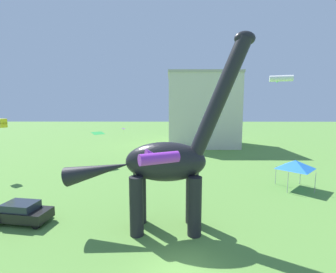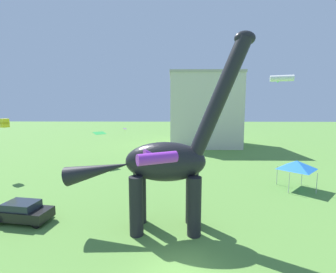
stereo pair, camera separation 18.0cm
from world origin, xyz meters
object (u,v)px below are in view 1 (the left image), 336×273
kite_drifting (123,129)px  kite_apex (2,123)px  parked_sedan_left (21,212)px  festival_canopy_tent (295,165)px  kite_near_high (98,133)px  dinosaur_sculpture (165,162)px  kite_mid_left (157,157)px  kite_high_right (281,79)px

kite_drifting → kite_apex: (-13.08, -7.77, 1.40)m
parked_sedan_left → festival_canopy_tent: festival_canopy_tent is taller
festival_canopy_tent → kite_near_high: (-23.34, 9.72, 2.14)m
dinosaur_sculpture → kite_drifting: (-6.76, 20.37, 0.30)m
parked_sedan_left → kite_drifting: kite_drifting is taller
festival_canopy_tent → kite_drifting: bearing=149.1°
parked_sedan_left → festival_canopy_tent: bearing=26.1°
kite_mid_left → kite_high_right: bearing=43.7°
dinosaur_sculpture → festival_canopy_tent: 15.89m
festival_canopy_tent → kite_apex: kite_apex is taller
kite_mid_left → kite_apex: size_ratio=1.66×
kite_near_high → kite_apex: bearing=-151.1°
kite_high_right → festival_canopy_tent: bearing=51.5°
kite_high_right → kite_near_high: (-18.58, 15.71, -5.89)m
festival_canopy_tent → kite_near_high: size_ratio=1.54×
festival_canopy_tent → kite_drifting: (-20.12, 12.06, 2.56)m
parked_sedan_left → kite_high_right: kite_high_right is taller
parked_sedan_left → kite_drifting: 20.48m
kite_high_right → kite_drifting: kite_high_right is taller
dinosaur_sculpture → kite_near_high: 20.61m
kite_high_right → kite_apex: 30.51m
parked_sedan_left → festival_canopy_tent: 25.18m
kite_mid_left → parked_sedan_left: bearing=146.9°
kite_drifting → kite_near_high: kite_drifting is taller
festival_canopy_tent → kite_high_right: size_ratio=1.90×
kite_near_high → kite_high_right: bearing=-40.2°
parked_sedan_left → kite_drifting: size_ratio=5.06×
parked_sedan_left → kite_high_right: 21.60m
kite_drifting → kite_mid_left: kite_mid_left is taller
dinosaur_sculpture → kite_drifting: dinosaur_sculpture is taller
festival_canopy_tent → kite_near_high: bearing=157.4°
kite_mid_left → kite_near_high: 26.07m
kite_drifting → kite_near_high: 4.00m
parked_sedan_left → kite_near_high: bearing=96.5°
kite_drifting → kite_apex: size_ratio=0.82×
festival_canopy_tent → kite_mid_left: size_ratio=1.79×
parked_sedan_left → kite_drifting: bearing=87.5°
festival_canopy_tent → kite_drifting: kite_drifting is taller
dinosaur_sculpture → kite_drifting: 21.46m
kite_high_right → kite_mid_left: kite_high_right is taller
kite_apex → parked_sedan_left: bearing=-52.1°
festival_canopy_tent → kite_high_right: bearing=-128.5°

